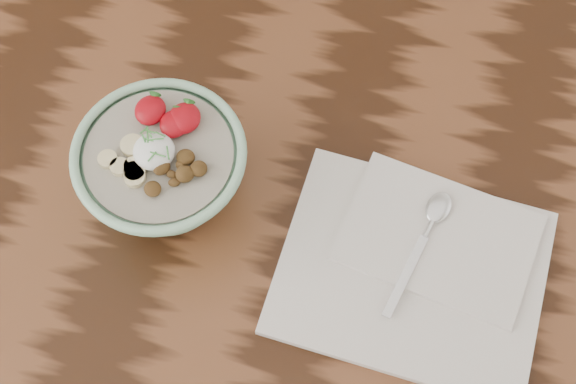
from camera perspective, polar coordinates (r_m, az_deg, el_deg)
name	(u,v)px	position (r cm, az deg, el deg)	size (l,w,h in cm)	color
table	(178,177)	(106.74, -7.85, 1.05)	(160.00, 90.00, 75.00)	black
breakfast_bowl	(164,170)	(89.69, -8.84, 1.57)	(18.91, 18.91, 12.32)	#96CAA5
napkin	(417,265)	(91.36, 9.16, -5.14)	(30.40, 25.94, 1.79)	silver
spoon	(431,224)	(91.93, 10.10, -2.25)	(5.80, 16.53, 0.87)	silver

